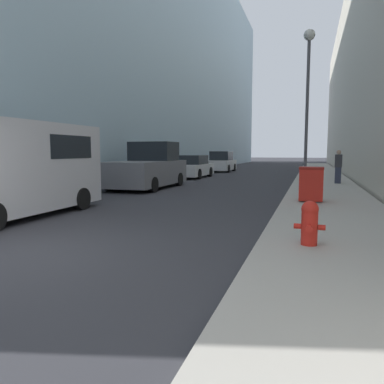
{
  "coord_description": "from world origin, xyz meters",
  "views": [
    {
      "loc": [
        4.64,
        -4.64,
        1.69
      ],
      "look_at": [
        -2.04,
        16.32,
        -0.71
      ],
      "focal_mm": 35.0,
      "sensor_mm": 36.0,
      "label": 1
    }
  ],
  "objects": [
    {
      "name": "ground_plane",
      "position": [
        0.0,
        0.0,
        0.0
      ],
      "size": [
        200.0,
        200.0,
        0.0
      ],
      "primitive_type": "plane",
      "color": "#333338"
    },
    {
      "name": "sidewalk_right",
      "position": [
        5.26,
        18.0,
        0.06
      ],
      "size": [
        2.96,
        60.0,
        0.12
      ],
      "color": "#ADA89E",
      "rests_on": "ground"
    },
    {
      "name": "building_left_glass",
      "position": [
        -10.68,
        26.0,
        10.24
      ],
      "size": [
        12.0,
        60.0,
        20.47
      ],
      "color": "#99B7C6",
      "rests_on": "ground"
    },
    {
      "name": "fire_hydrant",
      "position": [
        4.64,
        1.83,
        0.52
      ],
      "size": [
        0.51,
        0.4,
        0.75
      ],
      "color": "red",
      "rests_on": "sidewalk_right"
    },
    {
      "name": "trash_bin",
      "position": [
        4.65,
        7.62,
        0.68
      ],
      "size": [
        0.74,
        0.64,
        1.08
      ],
      "color": "red",
      "rests_on": "sidewalk_right"
    },
    {
      "name": "lamppost",
      "position": [
        4.4,
        11.23,
        4.3
      ],
      "size": [
        0.44,
        0.44,
        6.32
      ],
      "color": "#4C4C51",
      "rests_on": "sidewalk_right"
    },
    {
      "name": "white_van",
      "position": [
        -2.6,
        3.13,
        1.33
      ],
      "size": [
        2.04,
        5.18,
        2.43
      ],
      "color": "silver",
      "rests_on": "ground"
    },
    {
      "name": "pickup_truck",
      "position": [
        -2.6,
        11.29,
        0.89
      ],
      "size": [
        2.29,
        5.1,
        2.14
      ],
      "color": "slate",
      "rests_on": "ground"
    },
    {
      "name": "parked_sedan_near",
      "position": [
        -2.73,
        18.38,
        0.67
      ],
      "size": [
        1.95,
        4.39,
        1.44
      ],
      "color": "silver",
      "rests_on": "ground"
    },
    {
      "name": "parked_sedan_far",
      "position": [
        -2.52,
        25.9,
        0.76
      ],
      "size": [
        1.86,
        4.05,
        1.69
      ],
      "color": "silver",
      "rests_on": "ground"
    },
    {
      "name": "pedestrian_on_sidewalk",
      "position": [
        5.9,
        15.0,
        0.94
      ],
      "size": [
        0.33,
        0.21,
        1.63
      ],
      "color": "#2D3347",
      "rests_on": "sidewalk_right"
    }
  ]
}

